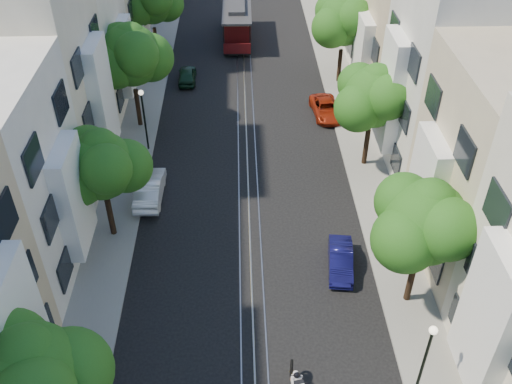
{
  "coord_description": "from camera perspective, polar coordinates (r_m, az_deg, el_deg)",
  "views": [
    {
      "loc": [
        -0.39,
        -8.64,
        20.41
      ],
      "look_at": [
        0.35,
        14.6,
        2.2
      ],
      "focal_mm": 40.0,
      "sensor_mm": 36.0,
      "label": 1
    }
  ],
  "objects": [
    {
      "name": "ground",
      "position": [
        41.94,
        -1.08,
        8.94
      ],
      "size": [
        200.0,
        200.0,
        0.0
      ],
      "primitive_type": "plane",
      "color": "black",
      "rests_on": "ground"
    },
    {
      "name": "sidewalk_east",
      "position": [
        42.6,
        8.85,
        9.06
      ],
      "size": [
        2.5,
        80.0,
        0.12
      ],
      "primitive_type": "cube",
      "color": "gray",
      "rests_on": "ground"
    },
    {
      "name": "sidewalk_west",
      "position": [
        42.47,
        -11.02,
        8.7
      ],
      "size": [
        2.5,
        80.0,
        0.12
      ],
      "primitive_type": "cube",
      "color": "gray",
      "rests_on": "ground"
    },
    {
      "name": "rail_left",
      "position": [
        41.93,
        -1.84,
        8.94
      ],
      "size": [
        0.06,
        80.0,
        0.02
      ],
      "primitive_type": "cube",
      "color": "gray",
      "rests_on": "ground"
    },
    {
      "name": "rail_slot",
      "position": [
        41.93,
        -1.08,
        8.96
      ],
      "size": [
        0.06,
        80.0,
        0.02
      ],
      "primitive_type": "cube",
      "color": "gray",
      "rests_on": "ground"
    },
    {
      "name": "rail_right",
      "position": [
        41.94,
        -0.32,
        8.97
      ],
      "size": [
        0.06,
        80.0,
        0.02
      ],
      "primitive_type": "cube",
      "color": "gray",
      "rests_on": "ground"
    },
    {
      "name": "lane_line",
      "position": [
        41.94,
        -1.08,
        8.95
      ],
      "size": [
        0.08,
        80.0,
        0.01
      ],
      "primitive_type": "cube",
      "color": "tan",
      "rests_on": "ground"
    },
    {
      "name": "townhouses_east",
      "position": [
        41.45,
        16.09,
        15.08
      ],
      "size": [
        7.75,
        72.0,
        12.0
      ],
      "color": "beige",
      "rests_on": "ground"
    },
    {
      "name": "townhouses_west",
      "position": [
        41.26,
        -18.43,
        14.36
      ],
      "size": [
        7.75,
        72.0,
        11.76
      ],
      "color": "silver",
      "rests_on": "ground"
    },
    {
      "name": "tree_e_b",
      "position": [
        24.79,
        16.64,
        -3.08
      ],
      "size": [
        4.93,
        4.08,
        6.68
      ],
      "color": "black",
      "rests_on": "ground"
    },
    {
      "name": "tree_e_c",
      "position": [
        33.57,
        11.72,
        9.15
      ],
      "size": [
        4.84,
        3.99,
        6.52
      ],
      "color": "black",
      "rests_on": "ground"
    },
    {
      "name": "tree_e_d",
      "position": [
        43.23,
        8.86,
        16.57
      ],
      "size": [
        5.01,
        4.16,
        6.85
      ],
      "color": "black",
      "rests_on": "ground"
    },
    {
      "name": "tree_w_a",
      "position": [
        20.09,
        -21.65,
        -17.16
      ],
      "size": [
        4.93,
        4.08,
        6.68
      ],
      "color": "black",
      "rests_on": "ground"
    },
    {
      "name": "tree_w_b",
      "position": [
        28.52,
        -15.19,
        2.41
      ],
      "size": [
        4.72,
        3.87,
        6.27
      ],
      "color": "black",
      "rests_on": "ground"
    },
    {
      "name": "tree_w_c",
      "position": [
        37.56,
        -12.34,
        13.09
      ],
      "size": [
        5.13,
        4.28,
        7.09
      ],
      "color": "black",
      "rests_on": "ground"
    },
    {
      "name": "tree_w_d",
      "position": [
        47.81,
        -10.36,
        18.18
      ],
      "size": [
        4.84,
        3.99,
        6.52
      ],
      "color": "black",
      "rests_on": "ground"
    },
    {
      "name": "lamp_east",
      "position": [
        22.65,
        16.7,
        -15.11
      ],
      "size": [
        0.32,
        0.32,
        4.16
      ],
      "color": "black",
      "rests_on": "ground"
    },
    {
      "name": "lamp_west",
      "position": [
        35.81,
        -11.19,
        7.93
      ],
      "size": [
        0.32,
        0.32,
        4.16
      ],
      "color": "black",
      "rests_on": "ground"
    },
    {
      "name": "cable_car",
      "position": [
        51.44,
        -1.91,
        16.81
      ],
      "size": [
        2.5,
        7.81,
        2.99
      ],
      "rotation": [
        0.0,
        0.0,
        -0.01
      ],
      "color": "black",
      "rests_on": "ground"
    },
    {
      "name": "parked_car_e_mid",
      "position": [
        28.45,
        8.46,
        -6.76
      ],
      "size": [
        1.51,
        3.38,
        1.08
      ],
      "primitive_type": "imported",
      "rotation": [
        0.0,
        0.0,
        -0.12
      ],
      "color": "#0E0D44",
      "rests_on": "ground"
    },
    {
      "name": "parked_car_e_far",
      "position": [
        40.38,
        7.02,
        8.29
      ],
      "size": [
        2.14,
        4.0,
        1.07
      ],
      "primitive_type": "imported",
      "rotation": [
        0.0,
        0.0,
        0.1
      ],
      "color": "#97240D",
      "rests_on": "ground"
    },
    {
      "name": "parked_car_w_mid",
      "position": [
        32.84,
        -10.57,
        0.36
      ],
      "size": [
        1.46,
        4.05,
        1.33
      ],
      "primitive_type": "imported",
      "rotation": [
        0.0,
        0.0,
        3.13
      ],
      "color": "silver",
      "rests_on": "ground"
    },
    {
      "name": "parked_car_w_far",
      "position": [
        44.9,
        -6.9,
        11.56
      ],
      "size": [
        1.38,
        3.31,
        1.12
      ],
      "primitive_type": "imported",
      "rotation": [
        0.0,
        0.0,
        3.16
      ],
      "color": "#14321E",
      "rests_on": "ground"
    }
  ]
}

